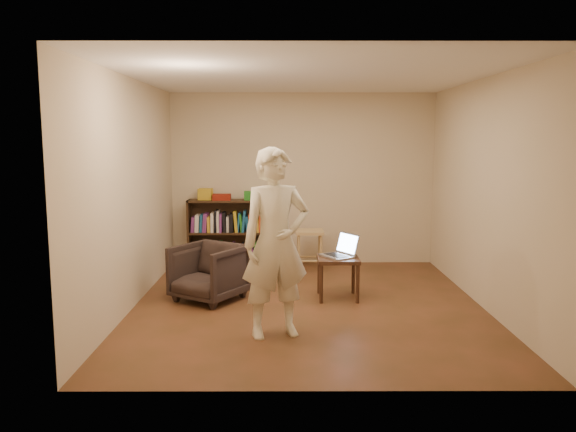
{
  "coord_description": "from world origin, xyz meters",
  "views": [
    {
      "loc": [
        -0.25,
        -6.32,
        1.92
      ],
      "look_at": [
        -0.23,
        0.35,
        0.99
      ],
      "focal_mm": 35.0,
      "sensor_mm": 36.0,
      "label": 1
    }
  ],
  "objects_px": {
    "side_table": "(338,264)",
    "person": "(276,243)",
    "bookshelf": "(228,236)",
    "stool": "(309,238)",
    "armchair": "(209,272)",
    "laptop": "(340,251)"
  },
  "relations": [
    {
      "from": "stool",
      "to": "side_table",
      "type": "height_order",
      "value": "stool"
    },
    {
      "from": "armchair",
      "to": "person",
      "type": "distance_m",
      "value": 1.58
    },
    {
      "from": "armchair",
      "to": "stool",
      "type": "bearing_deg",
      "value": 82.98
    },
    {
      "from": "bookshelf",
      "to": "stool",
      "type": "bearing_deg",
      "value": -15.18
    },
    {
      "from": "stool",
      "to": "laptop",
      "type": "bearing_deg",
      "value": -77.58
    },
    {
      "from": "laptop",
      "to": "person",
      "type": "distance_m",
      "value": 1.58
    },
    {
      "from": "bookshelf",
      "to": "armchair",
      "type": "distance_m",
      "value": 1.89
    },
    {
      "from": "side_table",
      "to": "person",
      "type": "relative_size",
      "value": 0.27
    },
    {
      "from": "stool",
      "to": "side_table",
      "type": "relative_size",
      "value": 1.17
    },
    {
      "from": "bookshelf",
      "to": "person",
      "type": "relative_size",
      "value": 0.65
    },
    {
      "from": "side_table",
      "to": "person",
      "type": "distance_m",
      "value": 1.56
    },
    {
      "from": "stool",
      "to": "armchair",
      "type": "distance_m",
      "value": 2.01
    },
    {
      "from": "bookshelf",
      "to": "armchair",
      "type": "bearing_deg",
      "value": -91.13
    },
    {
      "from": "bookshelf",
      "to": "laptop",
      "type": "height_order",
      "value": "bookshelf"
    },
    {
      "from": "armchair",
      "to": "laptop",
      "type": "xyz_separation_m",
      "value": [
        1.58,
        0.12,
        0.23
      ]
    },
    {
      "from": "armchair",
      "to": "person",
      "type": "relative_size",
      "value": 0.4
    },
    {
      "from": "bookshelf",
      "to": "armchair",
      "type": "relative_size",
      "value": 1.62
    },
    {
      "from": "bookshelf",
      "to": "stool",
      "type": "distance_m",
      "value": 1.27
    },
    {
      "from": "armchair",
      "to": "side_table",
      "type": "bearing_deg",
      "value": 34.63
    },
    {
      "from": "bookshelf",
      "to": "side_table",
      "type": "bearing_deg",
      "value": -50.32
    },
    {
      "from": "stool",
      "to": "side_table",
      "type": "distance_m",
      "value": 1.51
    },
    {
      "from": "stool",
      "to": "person",
      "type": "distance_m",
      "value": 2.84
    }
  ]
}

